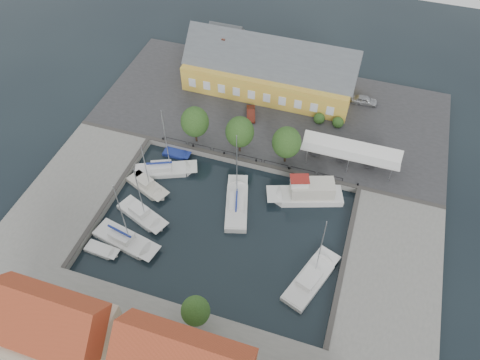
{
  "coord_description": "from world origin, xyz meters",
  "views": [
    {
      "loc": [
        13.57,
        -35.5,
        51.06
      ],
      "look_at": [
        0.0,
        6.0,
        1.5
      ],
      "focal_mm": 35.0,
      "sensor_mm": 36.0,
      "label": 1
    }
  ],
  "objects_px": {
    "tent_canopy": "(351,150)",
    "launch_nw": "(176,154)",
    "east_boat_c": "(310,280)",
    "trawler": "(308,194)",
    "launch_sw": "(102,251)",
    "car_silver": "(365,100)",
    "center_sailboat": "(237,205)",
    "west_boat_d": "(125,240)",
    "warehouse": "(267,70)",
    "west_boat_c": "(142,215)",
    "car_red": "(251,114)",
    "west_boat_b": "(147,187)",
    "west_boat_a": "(164,171)"
  },
  "relations": [
    {
      "from": "tent_canopy",
      "to": "center_sailboat",
      "type": "bearing_deg",
      "value": -137.75
    },
    {
      "from": "east_boat_c",
      "to": "warehouse",
      "type": "bearing_deg",
      "value": 114.36
    },
    {
      "from": "car_silver",
      "to": "trawler",
      "type": "bearing_deg",
      "value": 165.25
    },
    {
      "from": "trawler",
      "to": "west_boat_c",
      "type": "distance_m",
      "value": 23.04
    },
    {
      "from": "warehouse",
      "to": "car_red",
      "type": "bearing_deg",
      "value": -91.02
    },
    {
      "from": "west_boat_b",
      "to": "center_sailboat",
      "type": "bearing_deg",
      "value": 3.02
    },
    {
      "from": "car_red",
      "to": "west_boat_d",
      "type": "bearing_deg",
      "value": -125.83
    },
    {
      "from": "car_red",
      "to": "west_boat_a",
      "type": "distance_m",
      "value": 17.18
    },
    {
      "from": "warehouse",
      "to": "trawler",
      "type": "relative_size",
      "value": 2.6
    },
    {
      "from": "tent_canopy",
      "to": "car_silver",
      "type": "xyz_separation_m",
      "value": [
        0.22,
        14.52,
        -1.95
      ]
    },
    {
      "from": "center_sailboat",
      "to": "west_boat_d",
      "type": "distance_m",
      "value": 15.61
    },
    {
      "from": "tent_canopy",
      "to": "car_silver",
      "type": "relative_size",
      "value": 3.26
    },
    {
      "from": "car_silver",
      "to": "west_boat_b",
      "type": "xyz_separation_m",
      "value": [
        -26.81,
        -27.3,
        -1.47
      ]
    },
    {
      "from": "launch_nw",
      "to": "west_boat_a",
      "type": "bearing_deg",
      "value": -94.3
    },
    {
      "from": "trawler",
      "to": "launch_sw",
      "type": "relative_size",
      "value": 2.34
    },
    {
      "from": "center_sailboat",
      "to": "trawler",
      "type": "xyz_separation_m",
      "value": [
        8.94,
        4.51,
        0.65
      ]
    },
    {
      "from": "west_boat_a",
      "to": "west_boat_d",
      "type": "bearing_deg",
      "value": -88.89
    },
    {
      "from": "warehouse",
      "to": "west_boat_d",
      "type": "height_order",
      "value": "west_boat_d"
    },
    {
      "from": "car_red",
      "to": "east_boat_c",
      "type": "bearing_deg",
      "value": -77.46
    },
    {
      "from": "center_sailboat",
      "to": "west_boat_b",
      "type": "height_order",
      "value": "center_sailboat"
    },
    {
      "from": "west_boat_d",
      "to": "launch_nw",
      "type": "distance_m",
      "value": 16.71
    },
    {
      "from": "warehouse",
      "to": "launch_sw",
      "type": "xyz_separation_m",
      "value": [
        -10.88,
        -38.2,
        -4.34
      ]
    },
    {
      "from": "launch_sw",
      "to": "car_red",
      "type": "bearing_deg",
      "value": 70.23
    },
    {
      "from": "car_silver",
      "to": "center_sailboat",
      "type": "height_order",
      "value": "center_sailboat"
    },
    {
      "from": "warehouse",
      "to": "trawler",
      "type": "bearing_deg",
      "value": -60.27
    },
    {
      "from": "tent_canopy",
      "to": "launch_nw",
      "type": "xyz_separation_m",
      "value": [
        -25.25,
        -5.37,
        -3.59
      ]
    },
    {
      "from": "trawler",
      "to": "launch_sw",
      "type": "xyz_separation_m",
      "value": [
        -23.12,
        -16.77,
        -0.93
      ]
    },
    {
      "from": "west_boat_b",
      "to": "west_boat_d",
      "type": "xyz_separation_m",
      "value": [
        1.3,
        -9.3,
        0.01
      ]
    },
    {
      "from": "west_boat_a",
      "to": "west_boat_d",
      "type": "distance_m",
      "value": 12.9
    },
    {
      "from": "car_red",
      "to": "east_boat_c",
      "type": "relative_size",
      "value": 0.32
    },
    {
      "from": "west_boat_b",
      "to": "trawler",
      "type": "bearing_deg",
      "value": 13.19
    },
    {
      "from": "tent_canopy",
      "to": "east_boat_c",
      "type": "height_order",
      "value": "east_boat_c"
    },
    {
      "from": "launch_nw",
      "to": "trawler",
      "type": "bearing_deg",
      "value": -6.02
    },
    {
      "from": "tent_canopy",
      "to": "launch_sw",
      "type": "relative_size",
      "value": 2.99
    },
    {
      "from": "warehouse",
      "to": "car_red",
      "type": "height_order",
      "value": "warehouse"
    },
    {
      "from": "west_boat_d",
      "to": "car_red",
      "type": "bearing_deg",
      "value": 72.8
    },
    {
      "from": "east_boat_c",
      "to": "west_boat_d",
      "type": "distance_m",
      "value": 24.21
    },
    {
      "from": "trawler",
      "to": "east_boat_c",
      "type": "height_order",
      "value": "east_boat_c"
    },
    {
      "from": "warehouse",
      "to": "center_sailboat",
      "type": "relative_size",
      "value": 2.17
    },
    {
      "from": "car_red",
      "to": "west_boat_c",
      "type": "distance_m",
      "value": 24.66
    },
    {
      "from": "east_boat_c",
      "to": "tent_canopy",
      "type": "bearing_deg",
      "value": 86.79
    },
    {
      "from": "trawler",
      "to": "launch_nw",
      "type": "height_order",
      "value": "trawler"
    },
    {
      "from": "car_silver",
      "to": "east_boat_c",
      "type": "relative_size",
      "value": 0.36
    },
    {
      "from": "east_boat_c",
      "to": "west_boat_c",
      "type": "distance_m",
      "value": 24.06
    },
    {
      "from": "west_boat_c",
      "to": "car_silver",
      "type": "bearing_deg",
      "value": 51.86
    },
    {
      "from": "center_sailboat",
      "to": "west_boat_c",
      "type": "height_order",
      "value": "center_sailboat"
    },
    {
      "from": "west_boat_c",
      "to": "west_boat_d",
      "type": "height_order",
      "value": "west_boat_d"
    },
    {
      "from": "car_red",
      "to": "east_boat_c",
      "type": "xyz_separation_m",
      "value": [
        15.61,
        -25.8,
        -1.37
      ]
    },
    {
      "from": "warehouse",
      "to": "west_boat_b",
      "type": "bearing_deg",
      "value": -110.56
    },
    {
      "from": "trawler",
      "to": "west_boat_d",
      "type": "height_order",
      "value": "west_boat_d"
    }
  ]
}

